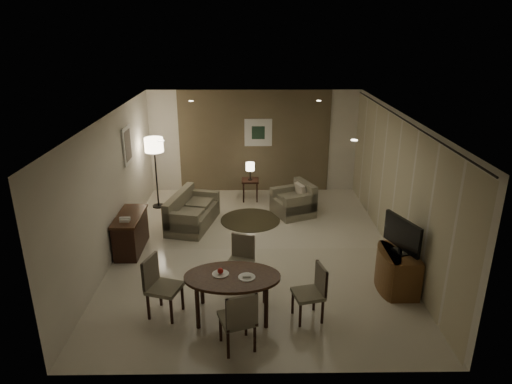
{
  "coord_description": "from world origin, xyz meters",
  "views": [
    {
      "loc": [
        -0.11,
        -8.24,
        4.27
      ],
      "look_at": [
        0.0,
        0.2,
        1.15
      ],
      "focal_mm": 32.0,
      "sensor_mm": 36.0,
      "label": 1
    }
  ],
  "objects_px": {
    "chair_far": "(239,263)",
    "side_table": "(250,190)",
    "tv_cabinet": "(399,270)",
    "chair_near": "(237,318)",
    "chair_right": "(308,293)",
    "armchair": "(293,199)",
    "dining_table": "(233,296)",
    "chair_left": "(165,287)",
    "floor_lamp": "(156,173)",
    "sofa": "(193,210)",
    "console_desk": "(131,233)"
  },
  "relations": [
    {
      "from": "sofa",
      "to": "armchair",
      "type": "xyz_separation_m",
      "value": [
        2.3,
        0.59,
        0.01
      ]
    },
    {
      "from": "dining_table",
      "to": "chair_left",
      "type": "bearing_deg",
      "value": 178.5
    },
    {
      "from": "chair_right",
      "to": "chair_left",
      "type": "bearing_deg",
      "value": -106.79
    },
    {
      "from": "dining_table",
      "to": "floor_lamp",
      "type": "relative_size",
      "value": 0.84
    },
    {
      "from": "dining_table",
      "to": "armchair",
      "type": "relative_size",
      "value": 1.7
    },
    {
      "from": "tv_cabinet",
      "to": "side_table",
      "type": "relative_size",
      "value": 1.64
    },
    {
      "from": "chair_near",
      "to": "armchair",
      "type": "relative_size",
      "value": 1.1
    },
    {
      "from": "chair_near",
      "to": "chair_right",
      "type": "relative_size",
      "value": 1.08
    },
    {
      "from": "tv_cabinet",
      "to": "chair_right",
      "type": "height_order",
      "value": "chair_right"
    },
    {
      "from": "dining_table",
      "to": "chair_far",
      "type": "distance_m",
      "value": 0.86
    },
    {
      "from": "chair_left",
      "to": "floor_lamp",
      "type": "distance_m",
      "value": 4.61
    },
    {
      "from": "chair_near",
      "to": "armchair",
      "type": "xyz_separation_m",
      "value": [
        1.2,
        4.72,
        -0.09
      ]
    },
    {
      "from": "chair_far",
      "to": "sofa",
      "type": "distance_m",
      "value": 2.77
    },
    {
      "from": "sofa",
      "to": "side_table",
      "type": "bearing_deg",
      "value": -26.69
    },
    {
      "from": "tv_cabinet",
      "to": "chair_right",
      "type": "relative_size",
      "value": 1.02
    },
    {
      "from": "chair_far",
      "to": "side_table",
      "type": "height_order",
      "value": "chair_far"
    },
    {
      "from": "chair_right",
      "to": "floor_lamp",
      "type": "bearing_deg",
      "value": -159.05
    },
    {
      "from": "armchair",
      "to": "dining_table",
      "type": "bearing_deg",
      "value": -40.91
    },
    {
      "from": "chair_near",
      "to": "chair_far",
      "type": "bearing_deg",
      "value": -108.92
    },
    {
      "from": "dining_table",
      "to": "chair_left",
      "type": "relative_size",
      "value": 1.52
    },
    {
      "from": "chair_near",
      "to": "floor_lamp",
      "type": "bearing_deg",
      "value": -87.29
    },
    {
      "from": "dining_table",
      "to": "chair_left",
      "type": "distance_m",
      "value": 1.05
    },
    {
      "from": "console_desk",
      "to": "tv_cabinet",
      "type": "distance_m",
      "value": 5.11
    },
    {
      "from": "chair_far",
      "to": "armchair",
      "type": "relative_size",
      "value": 1.02
    },
    {
      "from": "sofa",
      "to": "armchair",
      "type": "height_order",
      "value": "armchair"
    },
    {
      "from": "chair_right",
      "to": "side_table",
      "type": "height_order",
      "value": "chair_right"
    },
    {
      "from": "chair_right",
      "to": "chair_far",
      "type": "bearing_deg",
      "value": -145.45
    },
    {
      "from": "tv_cabinet",
      "to": "floor_lamp",
      "type": "height_order",
      "value": "floor_lamp"
    },
    {
      "from": "chair_left",
      "to": "chair_far",
      "type": "bearing_deg",
      "value": -36.49
    },
    {
      "from": "dining_table",
      "to": "chair_far",
      "type": "height_order",
      "value": "chair_far"
    },
    {
      "from": "tv_cabinet",
      "to": "side_table",
      "type": "height_order",
      "value": "tv_cabinet"
    },
    {
      "from": "chair_right",
      "to": "armchair",
      "type": "xyz_separation_m",
      "value": [
        0.14,
        4.08,
        -0.06
      ]
    },
    {
      "from": "chair_near",
      "to": "sofa",
      "type": "xyz_separation_m",
      "value": [
        -1.1,
        4.13,
        -0.1
      ]
    },
    {
      "from": "chair_far",
      "to": "armchair",
      "type": "distance_m",
      "value": 3.35
    },
    {
      "from": "sofa",
      "to": "armchair",
      "type": "relative_size",
      "value": 1.82
    },
    {
      "from": "chair_far",
      "to": "sofa",
      "type": "bearing_deg",
      "value": 130.99
    },
    {
      "from": "side_table",
      "to": "floor_lamp",
      "type": "distance_m",
      "value": 2.4
    },
    {
      "from": "tv_cabinet",
      "to": "chair_near",
      "type": "distance_m",
      "value": 3.07
    },
    {
      "from": "tv_cabinet",
      "to": "chair_left",
      "type": "relative_size",
      "value": 0.93
    },
    {
      "from": "console_desk",
      "to": "chair_near",
      "type": "xyz_separation_m",
      "value": [
        2.19,
        -2.96,
        0.1
      ]
    },
    {
      "from": "chair_near",
      "to": "chair_left",
      "type": "xyz_separation_m",
      "value": [
        -1.13,
        0.77,
        0.01
      ]
    },
    {
      "from": "console_desk",
      "to": "dining_table",
      "type": "relative_size",
      "value": 0.82
    },
    {
      "from": "armchair",
      "to": "side_table",
      "type": "bearing_deg",
      "value": -156.85
    },
    {
      "from": "chair_near",
      "to": "chair_right",
      "type": "height_order",
      "value": "chair_near"
    },
    {
      "from": "console_desk",
      "to": "tv_cabinet",
      "type": "height_order",
      "value": "console_desk"
    },
    {
      "from": "chair_near",
      "to": "armchair",
      "type": "bearing_deg",
      "value": -123.23
    },
    {
      "from": "dining_table",
      "to": "chair_right",
      "type": "relative_size",
      "value": 1.67
    },
    {
      "from": "tv_cabinet",
      "to": "chair_far",
      "type": "relative_size",
      "value": 1.02
    },
    {
      "from": "chair_left",
      "to": "armchair",
      "type": "height_order",
      "value": "chair_left"
    },
    {
      "from": "console_desk",
      "to": "chair_left",
      "type": "relative_size",
      "value": 1.25
    }
  ]
}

